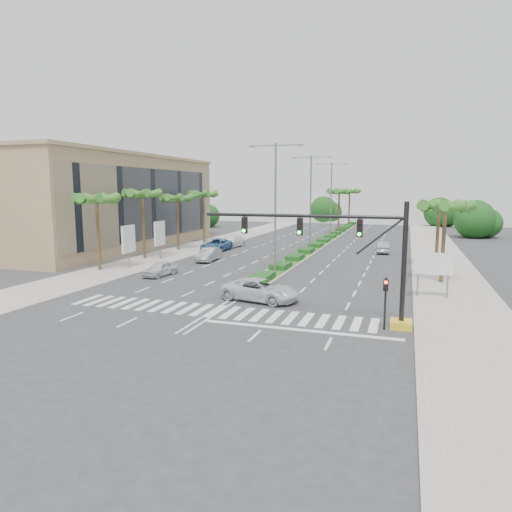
{
  "coord_description": "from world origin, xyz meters",
  "views": [
    {
      "loc": [
        11.55,
        -26.52,
        7.86
      ],
      "look_at": [
        1.11,
        4.97,
        3.0
      ],
      "focal_mm": 32.0,
      "sensor_mm": 36.0,
      "label": 1
    }
  ],
  "objects": [
    {
      "name": "ground",
      "position": [
        0.0,
        0.0,
        0.0
      ],
      "size": [
        160.0,
        160.0,
        0.0
      ],
      "primitive_type": "plane",
      "color": "#333335",
      "rests_on": "ground"
    },
    {
      "name": "footpath_right",
      "position": [
        15.2,
        20.0,
        0.07
      ],
      "size": [
        6.0,
        120.0,
        0.15
      ],
      "primitive_type": "cube",
      "color": "gray",
      "rests_on": "ground"
    },
    {
      "name": "footpath_left",
      "position": [
        -15.2,
        20.0,
        0.07
      ],
      "size": [
        6.0,
        120.0,
        0.15
      ],
      "primitive_type": "cube",
      "color": "gray",
      "rests_on": "ground"
    },
    {
      "name": "median",
      "position": [
        0.0,
        45.0,
        0.1
      ],
      "size": [
        2.2,
        75.0,
        0.2
      ],
      "primitive_type": "cube",
      "color": "gray",
      "rests_on": "ground"
    },
    {
      "name": "median_grass",
      "position": [
        0.0,
        45.0,
        0.22
      ],
      "size": [
        1.8,
        75.0,
        0.04
      ],
      "primitive_type": "cube",
      "color": "#2E5F20",
      "rests_on": "median"
    },
    {
      "name": "building",
      "position": [
        -26.0,
        26.0,
        6.0
      ],
      "size": [
        12.0,
        36.0,
        12.0
      ],
      "primitive_type": "cube",
      "color": "tan",
      "rests_on": "ground"
    },
    {
      "name": "signal_gantry",
      "position": [
        9.27,
        -0.0,
        3.46
      ],
      "size": [
        12.6,
        1.2,
        7.2
      ],
      "color": "gold",
      "rests_on": "ground"
    },
    {
      "name": "pedestrian_signal",
      "position": [
        10.6,
        -0.68,
        2.04
      ],
      "size": [
        0.28,
        0.36,
        3.0
      ],
      "color": "black",
      "rests_on": "ground"
    },
    {
      "name": "direction_sign",
      "position": [
        13.5,
        7.99,
        2.45
      ],
      "size": [
        2.7,
        0.11,
        3.4
      ],
      "color": "slate",
      "rests_on": "ground"
    },
    {
      "name": "billboard_near",
      "position": [
        -14.5,
        12.0,
        2.96
      ],
      "size": [
        0.18,
        2.1,
        4.35
      ],
      "color": "slate",
      "rests_on": "ground"
    },
    {
      "name": "billboard_far",
      "position": [
        -14.5,
        18.0,
        2.96
      ],
      "size": [
        0.18,
        2.1,
        4.35
      ],
      "color": "slate",
      "rests_on": "ground"
    },
    {
      "name": "palm_left_near",
      "position": [
        -16.5,
        10.0,
        6.69
      ],
      "size": [
        4.57,
        4.68,
        7.55
      ],
      "color": "brown",
      "rests_on": "ground"
    },
    {
      "name": "palm_left_mid",
      "position": [
        -16.5,
        18.0,
        7.08
      ],
      "size": [
        4.57,
        4.68,
        7.95
      ],
      "color": "brown",
      "rests_on": "ground"
    },
    {
      "name": "palm_left_far",
      "position": [
        -16.5,
        26.0,
        6.5
      ],
      "size": [
        4.57,
        4.68,
        7.35
      ],
      "color": "brown",
      "rests_on": "ground"
    },
    {
      "name": "palm_left_end",
      "position": [
        -16.5,
        34.0,
        6.88
      ],
      "size": [
        4.57,
        4.68,
        7.75
      ],
      "color": "brown",
      "rests_on": "ground"
    },
    {
      "name": "palm_right_near",
      "position": [
        14.5,
        14.0,
        6.2
      ],
      "size": [
        4.57,
        4.68,
        7.05
      ],
      "color": "brown",
      "rests_on": "ground"
    },
    {
      "name": "palm_right_far",
      "position": [
        14.5,
        22.0,
        5.91
      ],
      "size": [
        4.57,
        4.68,
        6.75
      ],
      "color": "brown",
      "rests_on": "ground"
    },
    {
      "name": "palm_median_a",
      "position": [
        0.0,
        55.0,
        7.17
      ],
      "size": [
        4.57,
        4.68,
        8.05
      ],
      "color": "brown",
      "rests_on": "ground"
    },
    {
      "name": "palm_median_b",
      "position": [
        0.0,
        70.0,
        7.17
      ],
      "size": [
        4.57,
        4.68,
        8.05
      ],
      "color": "brown",
      "rests_on": "ground"
    },
    {
      "name": "streetlight_near",
      "position": [
        0.0,
        14.0,
        6.81
      ],
      "size": [
        5.1,
        0.25,
        12.0
      ],
      "color": "slate",
      "rests_on": "ground"
    },
    {
      "name": "streetlight_mid",
      "position": [
        0.0,
        30.0,
        6.81
      ],
      "size": [
        5.1,
        0.25,
        12.0
      ],
      "color": "slate",
      "rests_on": "ground"
    },
    {
      "name": "streetlight_far",
      "position": [
        0.0,
        46.0,
        6.81
      ],
      "size": [
        5.1,
        0.25,
        12.0
      ],
      "color": "slate",
      "rests_on": "ground"
    },
    {
      "name": "car_parked_a",
      "position": [
        -9.71,
        9.68,
        0.66
      ],
      "size": [
        2.05,
        4.04,
        1.32
      ],
      "primitive_type": "imported",
      "rotation": [
        0.0,
        0.0,
        -0.13
      ],
      "color": "silver",
      "rests_on": "ground"
    },
    {
      "name": "car_parked_b",
      "position": [
        -9.07,
        19.07,
        0.74
      ],
      "size": [
        1.74,
        4.53,
        1.47
      ],
      "primitive_type": "imported",
      "rotation": [
        0.0,
        0.0,
        0.04
      ],
      "color": "#A0A1A4",
      "rests_on": "ground"
    },
    {
      "name": "car_parked_c",
      "position": [
        -11.57,
        27.01,
        0.8
      ],
      "size": [
        2.73,
        5.78,
        1.6
      ],
      "primitive_type": "imported",
      "rotation": [
        0.0,
        0.0,
        0.01
      ],
      "color": "#326399",
      "rests_on": "ground"
    },
    {
      "name": "car_parked_d",
      "position": [
        -11.23,
        31.29,
        0.8
      ],
      "size": [
        2.81,
        5.69,
        1.59
      ],
      "primitive_type": "imported",
      "rotation": [
        0.0,
        0.0,
        -0.11
      ],
      "color": "white",
      "rests_on": "ground"
    },
    {
      "name": "car_crossing",
      "position": [
        1.86,
        3.69,
        0.78
      ],
      "size": [
        6.01,
        3.62,
        1.56
      ],
      "primitive_type": "imported",
      "rotation": [
        0.0,
        0.0,
        1.38
      ],
      "color": "silver",
      "rests_on": "ground"
    },
    {
      "name": "car_right",
      "position": [
        8.83,
        31.89,
        0.7
      ],
      "size": [
        1.84,
        4.35,
        1.4
      ],
      "primitive_type": "imported",
      "rotation": [
        0.0,
        0.0,
        3.23
      ],
      "color": "#A0A0A4",
      "rests_on": "ground"
    }
  ]
}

